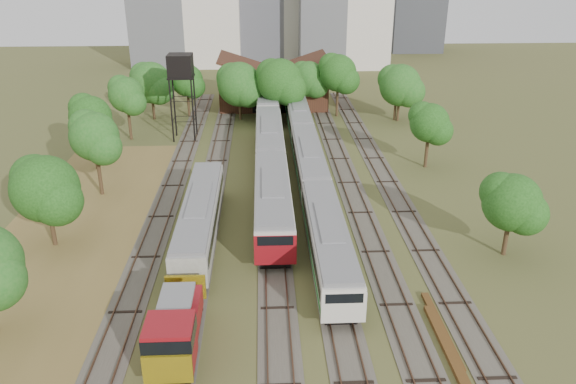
{
  "coord_description": "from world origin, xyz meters",
  "views": [
    {
      "loc": [
        -2.75,
        -28.06,
        21.77
      ],
      "look_at": [
        -0.64,
        17.07,
        2.5
      ],
      "focal_mm": 35.0,
      "sensor_mm": 36.0,
      "label": 1
    }
  ],
  "objects_px": {
    "railcar_green_set": "(309,162)",
    "water_tower": "(181,68)",
    "shunter_locomotive": "(175,331)",
    "railcar_red_set": "(271,167)"
  },
  "relations": [
    {
      "from": "railcar_red_set",
      "to": "railcar_green_set",
      "type": "height_order",
      "value": "railcar_red_set"
    },
    {
      "from": "railcar_red_set",
      "to": "railcar_green_set",
      "type": "xyz_separation_m",
      "value": [
        4.0,
        1.69,
        -0.2
      ]
    },
    {
      "from": "railcar_green_set",
      "to": "water_tower",
      "type": "height_order",
      "value": "water_tower"
    },
    {
      "from": "shunter_locomotive",
      "to": "water_tower",
      "type": "bearing_deg",
      "value": 96.22
    },
    {
      "from": "railcar_green_set",
      "to": "water_tower",
      "type": "relative_size",
      "value": 4.91
    },
    {
      "from": "railcar_red_set",
      "to": "water_tower",
      "type": "xyz_separation_m",
      "value": [
        -10.59,
        16.23,
        6.9
      ]
    },
    {
      "from": "railcar_green_set",
      "to": "shunter_locomotive",
      "type": "xyz_separation_m",
      "value": [
        -10.0,
        -27.59,
        -0.16
      ]
    },
    {
      "from": "railcar_red_set",
      "to": "shunter_locomotive",
      "type": "distance_m",
      "value": 26.59
    },
    {
      "from": "shunter_locomotive",
      "to": "water_tower",
      "type": "xyz_separation_m",
      "value": [
        -4.59,
        42.13,
        7.25
      ]
    },
    {
      "from": "railcar_red_set",
      "to": "water_tower",
      "type": "bearing_deg",
      "value": 123.13
    }
  ]
}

